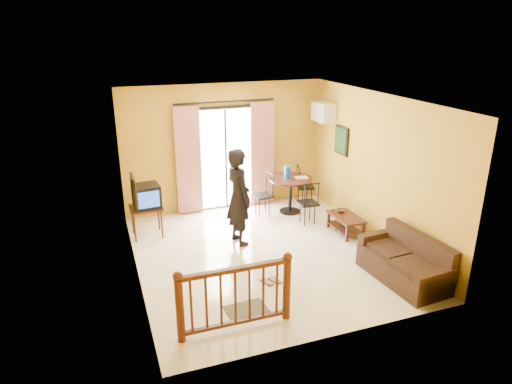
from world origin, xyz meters
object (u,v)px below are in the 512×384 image
object	(u,v)px
dining_table	(290,185)
sofa	(406,263)
coffee_table	(346,222)
television	(146,196)
standing_person	(239,197)

from	to	relation	value
dining_table	sofa	distance (m)	3.37
coffee_table	dining_table	bearing A→B (deg)	113.23
coffee_table	sofa	xyz separation A→B (m)	(0.00, -1.90, 0.05)
television	dining_table	size ratio (longest dim) A/B	0.55
television	dining_table	xyz separation A→B (m)	(3.12, 0.19, -0.21)
television	sofa	size ratio (longest dim) A/B	0.32
dining_table	coffee_table	xyz separation A→B (m)	(0.60, -1.39, -0.39)
sofa	standing_person	size ratio (longest dim) A/B	0.90
coffee_table	sofa	distance (m)	1.90
television	coffee_table	xyz separation A→B (m)	(3.72, -1.20, -0.60)
television	standing_person	world-z (taller)	standing_person
television	dining_table	world-z (taller)	television
dining_table	standing_person	size ratio (longest dim) A/B	0.52
sofa	standing_person	bearing A→B (deg)	129.17
coffee_table	sofa	size ratio (longest dim) A/B	0.49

